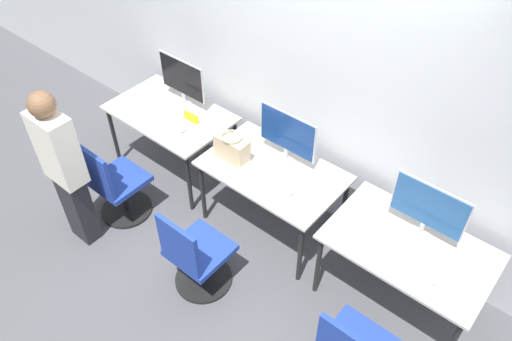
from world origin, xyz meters
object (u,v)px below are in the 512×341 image
Objects in this scene: monitor_center at (287,134)px; monitor_right at (428,208)px; person_left at (64,167)px; mouse_right at (437,281)px; keyboard_center at (262,178)px; mouse_center at (290,192)px; keyboard_right at (401,258)px; handbag at (232,148)px; office_chair_left at (116,187)px; keyboard_left at (159,118)px; office_chair_center at (196,258)px; monitor_left at (182,79)px; mouse_left at (182,130)px.

monitor_center and monitor_right have the same top height.
mouse_right is (2.77, 0.99, -0.12)m from person_left.
mouse_center reaches higher than keyboard_center.
keyboard_center is (0.00, -0.32, -0.26)m from monitor_center.
monitor_center is 1.32m from keyboard_right.
monitor_center is 0.48m from handbag.
monitor_center is (1.18, 0.97, 0.62)m from office_chair_left.
keyboard_left is at bearing 96.75° from office_chair_left.
keyboard_left is 0.79× the size of monitor_right.
office_chair_center is at bearing -32.52° from keyboard_left.
person_left is 17.27× the size of mouse_right.
monitor_center reaches higher than keyboard_left.
office_chair_center is at bearing -155.61° from mouse_right.
monitor_center reaches higher than keyboard_right.
person_left is 2.82m from monitor_right.
monitor_center is 0.49m from mouse_center.
monitor_left reaches higher than handbag.
keyboard_left is 0.31m from mouse_left.
mouse_right is (1.26, -0.04, 0.00)m from mouse_center.
keyboard_right is at bearing -0.35° from keyboard_left.
mouse_center is 0.91m from office_chair_center.
monitor_left is 0.36× the size of person_left.
monitor_center reaches higher than mouse_left.
mouse_center is (1.23, -0.01, 0.00)m from mouse_left.
keyboard_right is at bearing -14.57° from monitor_center.
person_left reaches higher than monitor_center.
keyboard_left is 0.91m from handbag.
monitor_center is 0.41m from keyboard_center.
monitor_left is 1.33m from keyboard_center.
office_chair_left is at bearing -155.64° from mouse_center.
office_chair_center is at bearing -141.50° from monitor_right.
keyboard_center is 1.54m from mouse_right.
office_chair_left is at bearing -85.51° from monitor_left.
mouse_left is 0.80m from office_chair_left.
person_left is 1.60m from keyboard_center.
mouse_center is at bearing 65.96° from office_chair_center.
monitor_center is at bearing 13.91° from keyboard_left.
office_chair_center is 2.00× the size of keyboard_right.
mouse_left is at bearing 179.56° from mouse_center.
keyboard_center is (1.26, -0.01, 0.00)m from keyboard_left.
handbag is (0.88, 1.05, -0.02)m from person_left.
keyboard_center is 1.45× the size of handbag.
monitor_center is (1.26, -0.02, 0.00)m from monitor_left.
monitor_left is 6.13× the size of mouse_left.
keyboard_right is (2.44, 0.65, 0.37)m from office_chair_left.
office_chair_left is 2.69m from monitor_right.
monitor_center is 1.00× the size of monitor_right.
office_chair_left is 1.58× the size of monitor_center.
monitor_left is at bearing 90.00° from keyboard_left.
office_chair_left is at bearing -83.25° from keyboard_left.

